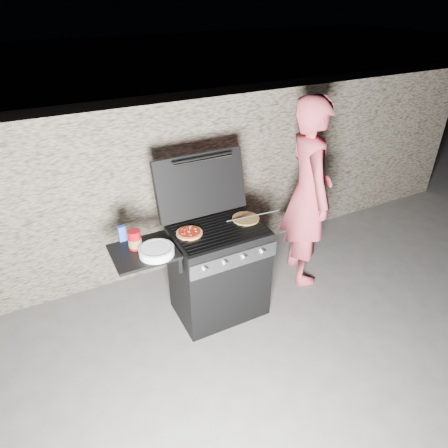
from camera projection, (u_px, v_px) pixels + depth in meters
name	position (u px, v px, depth m)	size (l,w,h in m)	color
ground	(219.00, 309.00, 3.89)	(50.00, 50.00, 0.00)	#54514D
stone_wall	(175.00, 184.00, 4.23)	(8.00, 0.35, 1.80)	gray
gas_grill	(194.00, 279.00, 3.56)	(1.34, 0.79, 0.91)	black
pizza_topped	(189.00, 232.00, 3.35)	(0.22, 0.22, 0.02)	#B3803A
pizza_plain	(246.00, 218.00, 3.57)	(0.24, 0.24, 0.01)	tan
sauce_jar	(135.00, 239.00, 3.15)	(0.10, 0.10, 0.16)	maroon
blue_carton	(122.00, 233.00, 3.25)	(0.06, 0.04, 0.13)	#2646A4
plate_stack	(157.00, 251.00, 3.10)	(0.27, 0.27, 0.06)	white
person	(308.00, 194.00, 3.90)	(0.70, 0.46, 1.92)	#CC4854
tongs	(253.00, 216.00, 3.53)	(0.01, 0.01, 0.48)	#242424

